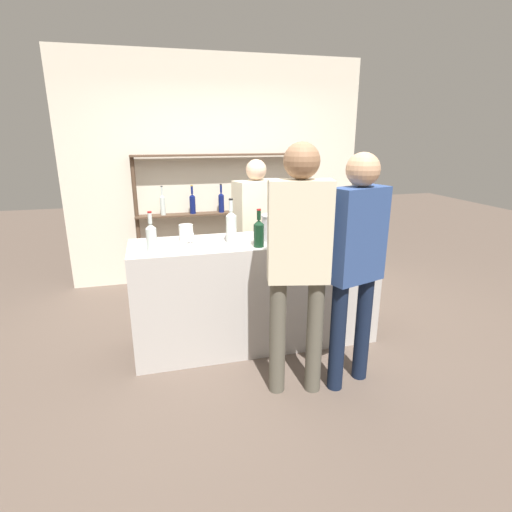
{
  "coord_description": "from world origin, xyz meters",
  "views": [
    {
      "loc": [
        -0.86,
        -3.26,
        1.87
      ],
      "look_at": [
        0.0,
        0.0,
        0.83
      ],
      "focal_mm": 28.0,
      "sensor_mm": 36.0,
      "label": 1
    }
  ],
  "objects_px": {
    "counter_bottle_3": "(151,236)",
    "wine_glass": "(190,231)",
    "ice_bucket": "(274,227)",
    "counter_bottle_0": "(360,221)",
    "customer_right": "(356,254)",
    "counter_bottle_1": "(231,226)",
    "cork_jar": "(186,233)",
    "counter_bottle_2": "(259,232)",
    "server_behind_counter": "(256,225)",
    "customer_center": "(299,252)"
  },
  "relations": [
    {
      "from": "counter_bottle_2",
      "to": "counter_bottle_3",
      "type": "height_order",
      "value": "counter_bottle_3"
    },
    {
      "from": "counter_bottle_1",
      "to": "counter_bottle_3",
      "type": "bearing_deg",
      "value": -170.81
    },
    {
      "from": "counter_bottle_0",
      "to": "counter_bottle_1",
      "type": "distance_m",
      "value": 1.17
    },
    {
      "from": "wine_glass",
      "to": "counter_bottle_1",
      "type": "bearing_deg",
      "value": 0.25
    },
    {
      "from": "ice_bucket",
      "to": "counter_bottle_3",
      "type": "bearing_deg",
      "value": -175.83
    },
    {
      "from": "counter_bottle_3",
      "to": "wine_glass",
      "type": "bearing_deg",
      "value": 18.71
    },
    {
      "from": "counter_bottle_3",
      "to": "ice_bucket",
      "type": "xyz_separation_m",
      "value": [
        1.03,
        0.08,
        -0.01
      ]
    },
    {
      "from": "counter_bottle_0",
      "to": "counter_bottle_2",
      "type": "relative_size",
      "value": 1.11
    },
    {
      "from": "counter_bottle_0",
      "to": "wine_glass",
      "type": "height_order",
      "value": "counter_bottle_0"
    },
    {
      "from": "cork_jar",
      "to": "wine_glass",
      "type": "bearing_deg",
      "value": -82.35
    },
    {
      "from": "counter_bottle_3",
      "to": "wine_glass",
      "type": "height_order",
      "value": "counter_bottle_3"
    },
    {
      "from": "counter_bottle_0",
      "to": "customer_center",
      "type": "bearing_deg",
      "value": -140.13
    },
    {
      "from": "customer_center",
      "to": "server_behind_counter",
      "type": "distance_m",
      "value": 1.57
    },
    {
      "from": "customer_right",
      "to": "wine_glass",
      "type": "bearing_deg",
      "value": 35.8
    },
    {
      "from": "ice_bucket",
      "to": "cork_jar",
      "type": "height_order",
      "value": "ice_bucket"
    },
    {
      "from": "counter_bottle_2",
      "to": "customer_right",
      "type": "height_order",
      "value": "customer_right"
    },
    {
      "from": "counter_bottle_0",
      "to": "ice_bucket",
      "type": "xyz_separation_m",
      "value": [
        -0.8,
        0.05,
        -0.02
      ]
    },
    {
      "from": "ice_bucket",
      "to": "cork_jar",
      "type": "xyz_separation_m",
      "value": [
        -0.74,
        0.18,
        -0.04
      ]
    },
    {
      "from": "counter_bottle_0",
      "to": "server_behind_counter",
      "type": "relative_size",
      "value": 0.21
    },
    {
      "from": "counter_bottle_0",
      "to": "wine_glass",
      "type": "relative_size",
      "value": 2.15
    },
    {
      "from": "customer_right",
      "to": "cork_jar",
      "type": "bearing_deg",
      "value": 31.53
    },
    {
      "from": "counter_bottle_2",
      "to": "cork_jar",
      "type": "relative_size",
      "value": 2.25
    },
    {
      "from": "counter_bottle_2",
      "to": "server_behind_counter",
      "type": "bearing_deg",
      "value": 76.47
    },
    {
      "from": "wine_glass",
      "to": "counter_bottle_2",
      "type": "bearing_deg",
      "value": -20.89
    },
    {
      "from": "customer_center",
      "to": "server_behind_counter",
      "type": "height_order",
      "value": "customer_center"
    },
    {
      "from": "counter_bottle_3",
      "to": "cork_jar",
      "type": "height_order",
      "value": "counter_bottle_3"
    },
    {
      "from": "customer_center",
      "to": "ice_bucket",
      "type": "bearing_deg",
      "value": 8.73
    },
    {
      "from": "wine_glass",
      "to": "cork_jar",
      "type": "xyz_separation_m",
      "value": [
        -0.02,
        0.15,
        -0.05
      ]
    },
    {
      "from": "customer_center",
      "to": "customer_right",
      "type": "xyz_separation_m",
      "value": [
        0.43,
        -0.01,
        -0.04
      ]
    },
    {
      "from": "customer_center",
      "to": "counter_bottle_3",
      "type": "bearing_deg",
      "value": 67.75
    },
    {
      "from": "wine_glass",
      "to": "ice_bucket",
      "type": "xyz_separation_m",
      "value": [
        0.72,
        -0.03,
        -0.01
      ]
    },
    {
      "from": "wine_glass",
      "to": "customer_right",
      "type": "relative_size",
      "value": 0.09
    },
    {
      "from": "ice_bucket",
      "to": "server_behind_counter",
      "type": "bearing_deg",
      "value": 86.15
    },
    {
      "from": "customer_right",
      "to": "counter_bottle_2",
      "type": "bearing_deg",
      "value": 25.06
    },
    {
      "from": "counter_bottle_2",
      "to": "server_behind_counter",
      "type": "relative_size",
      "value": 0.19
    },
    {
      "from": "counter_bottle_2",
      "to": "wine_glass",
      "type": "distance_m",
      "value": 0.57
    },
    {
      "from": "wine_glass",
      "to": "customer_center",
      "type": "distance_m",
      "value": 1.03
    },
    {
      "from": "ice_bucket",
      "to": "customer_right",
      "type": "distance_m",
      "value": 0.86
    },
    {
      "from": "counter_bottle_3",
      "to": "server_behind_counter",
      "type": "bearing_deg",
      "value": 39.05
    },
    {
      "from": "counter_bottle_1",
      "to": "wine_glass",
      "type": "relative_size",
      "value": 2.32
    },
    {
      "from": "wine_glass",
      "to": "server_behind_counter",
      "type": "bearing_deg",
      "value": 45.05
    },
    {
      "from": "counter_bottle_3",
      "to": "customer_center",
      "type": "xyz_separation_m",
      "value": [
        0.97,
        -0.69,
        -0.01
      ]
    },
    {
      "from": "counter_bottle_2",
      "to": "cork_jar",
      "type": "distance_m",
      "value": 0.66
    },
    {
      "from": "ice_bucket",
      "to": "customer_center",
      "type": "bearing_deg",
      "value": -94.22
    },
    {
      "from": "cork_jar",
      "to": "server_behind_counter",
      "type": "relative_size",
      "value": 0.09
    },
    {
      "from": "counter_bottle_1",
      "to": "wine_glass",
      "type": "height_order",
      "value": "counter_bottle_1"
    },
    {
      "from": "counter_bottle_3",
      "to": "counter_bottle_1",
      "type": "bearing_deg",
      "value": 9.19
    },
    {
      "from": "counter_bottle_1",
      "to": "customer_center",
      "type": "height_order",
      "value": "customer_center"
    },
    {
      "from": "customer_center",
      "to": "customer_right",
      "type": "relative_size",
      "value": 1.04
    },
    {
      "from": "cork_jar",
      "to": "customer_right",
      "type": "bearing_deg",
      "value": -40.61
    }
  ]
}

